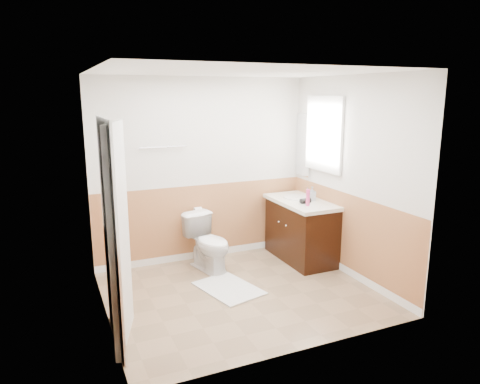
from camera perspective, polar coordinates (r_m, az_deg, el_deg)
name	(u,v)px	position (r m, az deg, el deg)	size (l,w,h in m)	color
floor	(241,293)	(5.30, 0.10, -12.87)	(3.00, 3.00, 0.00)	#8C7051
ceiling	(241,72)	(4.79, 0.12, 15.23)	(3.00, 3.00, 0.00)	white
wall_back	(202,170)	(6.09, -4.86, 2.80)	(3.00, 3.00, 0.00)	silver
wall_front	(303,218)	(3.78, 8.14, -3.33)	(3.00, 3.00, 0.00)	silver
wall_left	(100,201)	(4.52, -17.57, -1.17)	(3.00, 3.00, 0.00)	silver
wall_right	(351,178)	(5.66, 14.13, 1.73)	(3.00, 3.00, 0.00)	silver
wainscot_back	(204,223)	(6.25, -4.70, -4.01)	(3.00, 3.00, 0.00)	#BC794B
wainscot_front	(300,299)	(4.06, 7.71, -13.53)	(3.00, 3.00, 0.00)	#BC794B
wainscot_left	(106,273)	(4.74, -16.82, -10.00)	(2.60, 2.60, 0.00)	#BC794B
wainscot_right	(347,236)	(5.84, 13.65, -5.53)	(2.60, 2.60, 0.00)	#BC794B
toilet	(209,243)	(5.85, -4.03, -6.54)	(0.41, 0.72, 0.73)	white
bath_mat	(229,288)	(5.39, -1.47, -12.29)	(0.55, 0.80, 0.02)	silver
vanity_cabinet	(301,232)	(6.24, 7.86, -5.07)	(0.55, 1.10, 0.80)	black
vanity_knob_left	(286,226)	(5.96, 5.94, -4.34)	(0.03, 0.03, 0.03)	silver
vanity_knob_right	(279,222)	(6.13, 5.02, -3.85)	(0.03, 0.03, 0.03)	silver
countertop	(301,202)	(6.12, 7.90, -1.29)	(0.60, 1.15, 0.05)	silver
sink_basin	(296,197)	(6.24, 7.27, -0.67)	(0.36, 0.36, 0.02)	white
faucet	(307,192)	(6.32, 8.68, 0.01)	(0.02, 0.02, 0.14)	silver
lotion_bottle	(308,198)	(5.79, 8.73, -0.72)	(0.05, 0.05, 0.22)	#C93470
soap_dispenser	(312,193)	(6.11, 9.25, -0.19)	(0.09, 0.09, 0.19)	#9AA2AE
hair_dryer_body	(306,201)	(5.94, 8.44, -1.12)	(0.07, 0.07, 0.14)	black
hair_dryer_handle	(300,202)	(6.00, 7.78, -1.26)	(0.03, 0.03, 0.07)	black
mirror_panel	(303,145)	(6.50, 8.15, 6.01)	(0.02, 0.35, 0.90)	silver
window_frame	(324,134)	(6.05, 10.73, 7.35)	(0.04, 0.80, 1.00)	white
window_glass	(325,134)	(6.06, 10.86, 7.35)	(0.01, 0.70, 0.90)	white
door	(119,236)	(4.16, -15.27, -5.49)	(0.05, 0.80, 2.04)	white
door_frame	(111,236)	(4.15, -16.32, -5.46)	(0.02, 0.92, 2.10)	white
door_knob	(121,232)	(4.50, -15.11, -5.04)	(0.06, 0.06, 0.06)	silver
towel_bar	(163,147)	(5.83, -9.90, 5.71)	(0.02, 0.02, 0.62)	silver
tp_holder_bar	(198,211)	(6.11, -5.44, -2.46)	(0.02, 0.02, 0.14)	silver
tp_roll	(198,211)	(6.11, -5.44, -2.46)	(0.11, 0.11, 0.10)	white
tp_sheet	(198,219)	(6.13, -5.41, -3.46)	(0.10, 0.01, 0.16)	white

